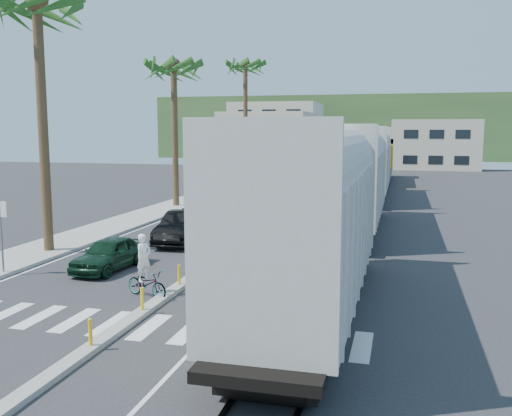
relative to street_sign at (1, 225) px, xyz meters
The scene contains 16 objects.
ground 7.82m from the street_sign, 15.32° to the right, with size 140.00×140.00×0.00m, color #28282B.
sidewalk 23.11m from the street_sign, 92.99° to the left, with size 3.00×90.00×0.15m, color gray.
rails 28.83m from the street_sign, 64.68° to the left, with size 1.56×100.00×0.06m.
median 19.48m from the street_sign, 67.88° to the left, with size 0.45×60.00×0.85m.
crosswalk 8.55m from the street_sign, 28.72° to the right, with size 14.00×2.20×0.01m, color silver.
lane_markings 23.65m from the street_sign, 77.38° to the left, with size 9.42×90.00×0.01m.
freight_train 22.63m from the street_sign, 57.05° to the left, with size 3.00×60.94×5.85m.
palm_trees 22.52m from the street_sign, 92.21° to the left, with size 3.50×37.20×13.75m.
street_sign is the anchor object (origin of this frame).
buildings 69.70m from the street_sign, 89.27° to the left, with size 38.00×27.00×10.00m.
hillside 98.35m from the street_sign, 85.74° to the left, with size 80.00×20.00×12.00m, color #385628.
car_lead 4.19m from the street_sign, 27.15° to the left, with size 1.85×4.00×1.33m, color black.
car_second 8.97m from the street_sign, 60.60° to the left, with size 1.94×4.86×1.57m, color black.
car_third 13.28m from the street_sign, 74.33° to the left, with size 2.20×5.18×1.49m, color black.
car_rear 20.15m from the street_sign, 77.09° to the left, with size 2.34×4.76×1.30m, color #939598.
cyclist 6.88m from the street_sign, 10.87° to the right, with size 1.81×2.18×2.16m.
Camera 1 is at (7.55, -16.46, 5.62)m, focal length 40.00 mm.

